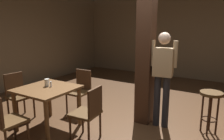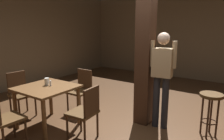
# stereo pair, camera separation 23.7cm
# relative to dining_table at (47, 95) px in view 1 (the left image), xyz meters

# --- Properties ---
(ground_plane) EXTENTS (10.80, 10.80, 0.00)m
(ground_plane) POSITION_rel_dining_table_xyz_m (1.29, 0.64, -0.63)
(ground_plane) COLOR #4C301C
(wall_back) EXTENTS (8.00, 0.10, 2.80)m
(wall_back) POSITION_rel_dining_table_xyz_m (1.29, 5.14, 0.77)
(wall_back) COLOR #756047
(wall_back) RESTS_ON ground_plane
(pillar) EXTENTS (0.28, 0.28, 2.80)m
(pillar) POSITION_rel_dining_table_xyz_m (1.35, 1.15, 0.77)
(pillar) COLOR #382114
(pillar) RESTS_ON ground_plane
(dining_table) EXTENTS (0.93, 0.93, 0.76)m
(dining_table) POSITION_rel_dining_table_xyz_m (0.00, 0.00, 0.00)
(dining_table) COLOR brown
(dining_table) RESTS_ON ground_plane
(chair_west) EXTENTS (0.46, 0.46, 0.89)m
(chair_west) POSITION_rel_dining_table_xyz_m (-0.87, 0.02, -0.12)
(chair_west) COLOR #4C3319
(chair_west) RESTS_ON ground_plane
(chair_east) EXTENTS (0.45, 0.45, 0.89)m
(chair_east) POSITION_rel_dining_table_xyz_m (0.89, 0.04, -0.12)
(chair_east) COLOR #4C3319
(chair_east) RESTS_ON ground_plane
(chair_south) EXTENTS (0.44, 0.44, 0.89)m
(chair_south) POSITION_rel_dining_table_xyz_m (0.03, -0.86, -0.12)
(chair_south) COLOR #4C3319
(chair_south) RESTS_ON ground_plane
(chair_north) EXTENTS (0.43, 0.43, 0.89)m
(chair_north) POSITION_rel_dining_table_xyz_m (0.01, 0.90, -0.12)
(chair_north) COLOR #4C3319
(chair_north) RESTS_ON ground_plane
(napkin_cup) EXTENTS (0.08, 0.08, 0.13)m
(napkin_cup) POSITION_rel_dining_table_xyz_m (-0.07, 0.07, 0.20)
(napkin_cup) COLOR silver
(napkin_cup) RESTS_ON dining_table
(salt_shaker) EXTENTS (0.03, 0.03, 0.10)m
(salt_shaker) POSITION_rel_dining_table_xyz_m (0.02, 0.08, 0.18)
(salt_shaker) COLOR silver
(salt_shaker) RESTS_ON dining_table
(standing_person) EXTENTS (0.47, 0.24, 1.72)m
(standing_person) POSITION_rel_dining_table_xyz_m (1.70, 1.14, 0.37)
(standing_person) COLOR tan
(standing_person) RESTS_ON ground_plane
(bar_stool_near) EXTENTS (0.37, 0.37, 0.74)m
(bar_stool_near) POSITION_rel_dining_table_xyz_m (2.50, 1.31, -0.07)
(bar_stool_near) COLOR #4C3319
(bar_stool_near) RESTS_ON ground_plane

